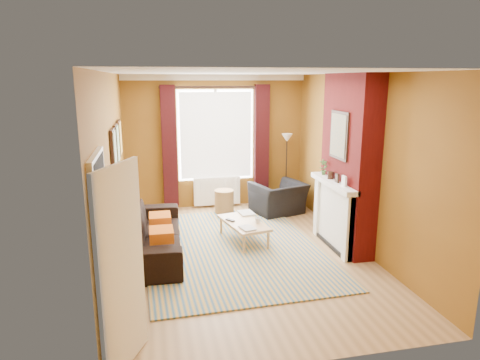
# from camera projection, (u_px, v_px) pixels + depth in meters

# --- Properties ---
(ground) EXTENTS (5.50, 5.50, 0.00)m
(ground) POSITION_uv_depth(u_px,v_px,m) (243.00, 254.00, 6.79)
(ground) COLOR olive
(ground) RESTS_ON ground
(room_walls) EXTENTS (3.82, 5.54, 2.83)m
(room_walls) POSITION_uv_depth(u_px,v_px,m) (278.00, 164.00, 6.86)
(room_walls) COLOR brown
(room_walls) RESTS_ON ground
(striped_rug) EXTENTS (2.92, 3.96, 0.02)m
(striped_rug) POSITION_uv_depth(u_px,v_px,m) (231.00, 247.00, 7.03)
(striped_rug) COLOR #305C84
(striped_rug) RESTS_ON ground
(sofa) EXTENTS (1.01, 2.37, 0.68)m
(sofa) POSITION_uv_depth(u_px,v_px,m) (151.00, 233.00, 6.74)
(sofa) COLOR black
(sofa) RESTS_ON ground
(armchair) EXTENTS (1.21, 1.13, 0.64)m
(armchair) POSITION_uv_depth(u_px,v_px,m) (278.00, 198.00, 8.78)
(armchair) COLOR black
(armchair) RESTS_ON ground
(coffee_table) EXTENTS (0.76, 1.17, 0.36)m
(coffee_table) POSITION_uv_depth(u_px,v_px,m) (244.00, 224.00, 7.23)
(coffee_table) COLOR tan
(coffee_table) RESTS_ON ground
(wicker_stool) EXTENTS (0.50, 0.50, 0.49)m
(wicker_stool) POSITION_uv_depth(u_px,v_px,m) (224.00, 202.00, 8.78)
(wicker_stool) COLOR olive
(wicker_stool) RESTS_ON ground
(floor_lamp) EXTENTS (0.28, 0.28, 1.58)m
(floor_lamp) POSITION_uv_depth(u_px,v_px,m) (287.00, 149.00, 9.09)
(floor_lamp) COLOR black
(floor_lamp) RESTS_ON ground
(book_a) EXTENTS (0.28, 0.33, 0.03)m
(book_a) POSITION_uv_depth(u_px,v_px,m) (242.00, 229.00, 6.82)
(book_a) COLOR #999999
(book_a) RESTS_ON coffee_table
(book_b) EXTENTS (0.28, 0.36, 0.03)m
(book_b) POSITION_uv_depth(u_px,v_px,m) (240.00, 214.00, 7.61)
(book_b) COLOR #999999
(book_b) RESTS_ON coffee_table
(mug) EXTENTS (0.10, 0.10, 0.09)m
(mug) POSITION_uv_depth(u_px,v_px,m) (258.00, 220.00, 7.15)
(mug) COLOR #999999
(mug) RESTS_ON coffee_table
(tv_remote) EXTENTS (0.14, 0.18, 0.02)m
(tv_remote) POSITION_uv_depth(u_px,v_px,m) (230.00, 220.00, 7.26)
(tv_remote) COLOR #262628
(tv_remote) RESTS_ON coffee_table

